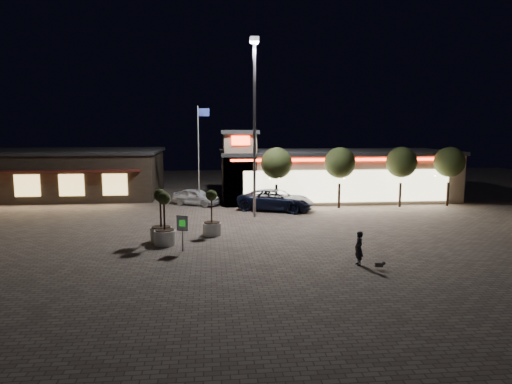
{
  "coord_description": "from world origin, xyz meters",
  "views": [
    {
      "loc": [
        -1.11,
        -23.7,
        6.23
      ],
      "look_at": [
        1.9,
        6.0,
        2.06
      ],
      "focal_mm": 32.0,
      "sensor_mm": 36.0,
      "label": 1
    }
  ],
  "objects": [
    {
      "name": "retail_building",
      "position": [
        9.51,
        15.82,
        2.21
      ],
      "size": [
        20.4,
        8.4,
        6.1
      ],
      "color": "gray",
      "rests_on": "ground"
    },
    {
      "name": "floodlight_pole",
      "position": [
        2.0,
        8.0,
        7.02
      ],
      "size": [
        0.6,
        0.4,
        12.38
      ],
      "color": "gray",
      "rests_on": "ground"
    },
    {
      "name": "string_tree_d",
      "position": [
        18.0,
        11.0,
        3.56
      ],
      "size": [
        2.42,
        2.42,
        4.79
      ],
      "color": "#332319",
      "rests_on": "ground"
    },
    {
      "name": "white_sedan",
      "position": [
        -2.26,
        13.48,
        0.68
      ],
      "size": [
        4.24,
        3.47,
        1.36
      ],
      "primitive_type": "imported",
      "rotation": [
        0.0,
        0.0,
        1.02
      ],
      "color": "silver",
      "rests_on": "ground"
    },
    {
      "name": "planter_mid",
      "position": [
        -3.58,
        0.71,
        0.89
      ],
      "size": [
        1.17,
        1.17,
        2.87
      ],
      "color": "white",
      "rests_on": "ground"
    },
    {
      "name": "string_tree_c",
      "position": [
        14.0,
        11.0,
        3.56
      ],
      "size": [
        2.42,
        2.42,
        4.79
      ],
      "color": "#332319",
      "rests_on": "ground"
    },
    {
      "name": "valet_sign",
      "position": [
        -2.55,
        -0.75,
        1.31
      ],
      "size": [
        0.59,
        0.27,
        1.87
      ],
      "color": "gray",
      "rests_on": "ground"
    },
    {
      "name": "flagpole",
      "position": [
        -1.9,
        13.0,
        4.74
      ],
      "size": [
        0.95,
        0.1,
        8.0
      ],
      "color": "white",
      "rests_on": "ground"
    },
    {
      "name": "planter_left",
      "position": [
        -3.86,
        1.43,
        0.91
      ],
      "size": [
        1.2,
        1.2,
        2.95
      ],
      "color": "white",
      "rests_on": "ground"
    },
    {
      "name": "restaurant_building",
      "position": [
        -14.0,
        19.97,
        2.16
      ],
      "size": [
        16.4,
        11.0,
        4.3
      ],
      "color": "#382D23",
      "rests_on": "ground"
    },
    {
      "name": "dog",
      "position": [
        6.38,
        -4.74,
        0.25
      ],
      "size": [
        0.47,
        0.18,
        0.25
      ],
      "color": "#59514C",
      "rests_on": "ground"
    },
    {
      "name": "string_tree_a",
      "position": [
        4.0,
        11.0,
        3.56
      ],
      "size": [
        2.42,
        2.42,
        4.79
      ],
      "color": "#332319",
      "rests_on": "ground"
    },
    {
      "name": "pedestrian",
      "position": [
        5.62,
        -4.0,
        0.79
      ],
      "size": [
        0.42,
        0.6,
        1.58
      ],
      "primitive_type": "imported",
      "rotation": [
        0.0,
        0.0,
        -1.5
      ],
      "color": "black",
      "rests_on": "ground"
    },
    {
      "name": "pickup_truck",
      "position": [
        3.89,
        10.46,
        0.81
      ],
      "size": [
        6.39,
        4.76,
        1.61
      ],
      "primitive_type": "imported",
      "rotation": [
        0.0,
        0.0,
        1.16
      ],
      "color": "black",
      "rests_on": "ground"
    },
    {
      "name": "string_tree_b",
      "position": [
        9.0,
        11.0,
        3.56
      ],
      "size": [
        2.42,
        2.42,
        4.79
      ],
      "color": "#332319",
      "rests_on": "ground"
    },
    {
      "name": "planter_right",
      "position": [
        -1.05,
        2.73,
        0.83
      ],
      "size": [
        1.09,
        1.09,
        2.69
      ],
      "color": "white",
      "rests_on": "ground"
    },
    {
      "name": "ground",
      "position": [
        0.0,
        0.0,
        0.0
      ],
      "size": [
        90.0,
        90.0,
        0.0
      ],
      "primitive_type": "plane",
      "color": "#6E6359",
      "rests_on": "ground"
    }
  ]
}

